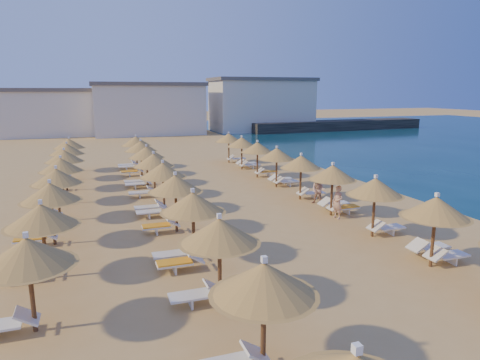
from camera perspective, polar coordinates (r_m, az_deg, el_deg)
name	(u,v)px	position (r m, az deg, el deg)	size (l,w,h in m)	color
ground	(265,224)	(20.30, 3.34, -5.81)	(220.00, 220.00, 0.00)	tan
jetty	(338,125)	(70.57, 12.90, 7.14)	(30.00, 4.00, 1.50)	black
hotel_blocks	(166,108)	(64.45, -9.89, 9.47)	(46.12, 10.92, 8.10)	beige
parasol_row_east	(316,168)	(23.02, 10.07, 1.62)	(2.42, 32.99, 2.70)	brown
parasol_row_west	(169,177)	(20.44, -9.49, 0.36)	(2.42, 32.99, 2.70)	brown
parasol_row_inland	(59,171)	(23.58, -23.00, 1.09)	(2.42, 26.20, 2.70)	brown
loungers	(204,208)	(21.74, -4.82, -3.69)	(15.86, 31.21, 0.66)	white
beachgoer_a	(338,202)	(21.38, 12.89, -2.90)	(0.60, 0.39, 1.64)	tan
beachgoer_b	(318,190)	(23.89, 10.40, -1.33)	(0.76, 0.60, 1.57)	tan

